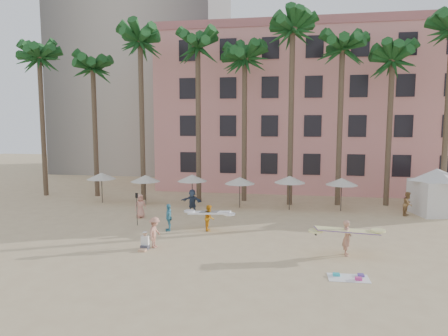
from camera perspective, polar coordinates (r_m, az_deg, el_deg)
ground at (r=20.70m, az=0.53°, el=-13.04°), size 120.00×120.00×0.00m
pink_hotel at (r=45.45m, az=14.69°, el=7.67°), size 35.00×14.00×16.00m
palm_row at (r=34.88m, az=5.46°, el=16.47°), size 44.40×5.40×16.30m
umbrella_row at (r=32.66m, az=-1.21°, el=-1.57°), size 22.50×2.70×2.73m
cabana at (r=34.01m, az=28.04°, el=-2.47°), size 5.41×5.41×3.50m
beach_towel at (r=19.37m, az=17.49°, el=-14.67°), size 1.83×1.05×0.14m
carrier_yellow at (r=22.07m, az=17.16°, el=-9.22°), size 3.38×1.37×1.88m
carrier_white at (r=25.86m, az=-2.12°, el=-6.97°), size 2.81×1.12×1.67m
beachgoers at (r=27.80m, az=-0.64°, el=-6.01°), size 20.44×11.50×1.87m
paddle at (r=27.60m, az=-12.35°, el=-5.16°), size 0.18×0.04×2.23m
seated_man at (r=22.69m, az=-11.26°, el=-10.52°), size 0.42×0.74×0.96m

